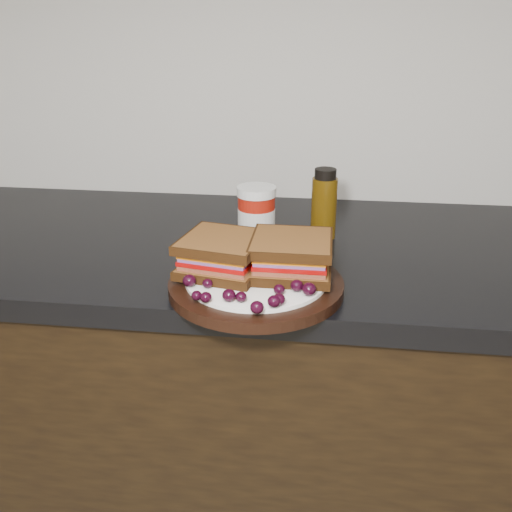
% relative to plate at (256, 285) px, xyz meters
% --- Properties ---
extents(base_cabinets, '(3.96, 0.58, 0.86)m').
position_rel_plate_xyz_m(base_cabinets, '(-0.23, 0.22, -0.48)').
color(base_cabinets, black).
rests_on(base_cabinets, ground_plane).
extents(countertop, '(3.98, 0.60, 0.04)m').
position_rel_plate_xyz_m(countertop, '(-0.23, 0.22, -0.03)').
color(countertop, black).
rests_on(countertop, base_cabinets).
extents(plate, '(0.28, 0.28, 0.02)m').
position_rel_plate_xyz_m(plate, '(0.00, 0.00, 0.00)').
color(plate, black).
rests_on(plate, countertop).
extents(sandwich_left, '(0.15, 0.15, 0.06)m').
position_rel_plate_xyz_m(sandwich_left, '(-0.06, 0.02, 0.04)').
color(sandwich_left, brown).
rests_on(sandwich_left, plate).
extents(sandwich_right, '(0.13, 0.13, 0.06)m').
position_rel_plate_xyz_m(sandwich_right, '(0.05, 0.02, 0.04)').
color(sandwich_right, brown).
rests_on(sandwich_right, plate).
extents(grape_0, '(0.02, 0.02, 0.02)m').
position_rel_plate_xyz_m(grape_0, '(-0.10, -0.05, 0.02)').
color(grape_0, black).
rests_on(grape_0, plate).
extents(grape_1, '(0.02, 0.02, 0.01)m').
position_rel_plate_xyz_m(grape_1, '(-0.07, -0.05, 0.02)').
color(grape_1, black).
rests_on(grape_1, plate).
extents(grape_2, '(0.02, 0.02, 0.01)m').
position_rel_plate_xyz_m(grape_2, '(-0.08, -0.09, 0.02)').
color(grape_2, black).
rests_on(grape_2, plate).
extents(grape_3, '(0.02, 0.02, 0.02)m').
position_rel_plate_xyz_m(grape_3, '(-0.06, -0.10, 0.02)').
color(grape_3, black).
rests_on(grape_3, plate).
extents(grape_4, '(0.02, 0.02, 0.02)m').
position_rel_plate_xyz_m(grape_4, '(-0.03, -0.09, 0.02)').
color(grape_4, black).
rests_on(grape_4, plate).
extents(grape_5, '(0.02, 0.02, 0.02)m').
position_rel_plate_xyz_m(grape_5, '(-0.01, -0.09, 0.02)').
color(grape_5, black).
rests_on(grape_5, plate).
extents(grape_6, '(0.02, 0.02, 0.02)m').
position_rel_plate_xyz_m(grape_6, '(0.02, -0.12, 0.02)').
color(grape_6, black).
rests_on(grape_6, plate).
extents(grape_7, '(0.02, 0.02, 0.02)m').
position_rel_plate_xyz_m(grape_7, '(0.04, -0.10, 0.02)').
color(grape_7, black).
rests_on(grape_7, plate).
extents(grape_8, '(0.02, 0.02, 0.02)m').
position_rel_plate_xyz_m(grape_8, '(0.04, -0.09, 0.02)').
color(grape_8, black).
rests_on(grape_8, plate).
extents(grape_9, '(0.02, 0.02, 0.02)m').
position_rel_plate_xyz_m(grape_9, '(0.04, -0.06, 0.02)').
color(grape_9, black).
rests_on(grape_9, plate).
extents(grape_10, '(0.02, 0.02, 0.02)m').
position_rel_plate_xyz_m(grape_10, '(0.09, -0.05, 0.03)').
color(grape_10, black).
rests_on(grape_10, plate).
extents(grape_11, '(0.02, 0.02, 0.02)m').
position_rel_plate_xyz_m(grape_11, '(0.07, -0.04, 0.02)').
color(grape_11, black).
rests_on(grape_11, plate).
extents(grape_12, '(0.02, 0.02, 0.02)m').
position_rel_plate_xyz_m(grape_12, '(0.08, -0.02, 0.02)').
color(grape_12, black).
rests_on(grape_12, plate).
extents(grape_13, '(0.02, 0.02, 0.02)m').
position_rel_plate_xyz_m(grape_13, '(0.09, 0.01, 0.02)').
color(grape_13, black).
rests_on(grape_13, plate).
extents(grape_14, '(0.02, 0.02, 0.02)m').
position_rel_plate_xyz_m(grape_14, '(0.08, 0.02, 0.02)').
color(grape_14, black).
rests_on(grape_14, plate).
extents(grape_15, '(0.02, 0.02, 0.02)m').
position_rel_plate_xyz_m(grape_15, '(0.06, 0.03, 0.02)').
color(grape_15, black).
rests_on(grape_15, plate).
extents(grape_16, '(0.02, 0.02, 0.02)m').
position_rel_plate_xyz_m(grape_16, '(-0.04, 0.07, 0.02)').
color(grape_16, black).
rests_on(grape_16, plate).
extents(grape_17, '(0.02, 0.02, 0.02)m').
position_rel_plate_xyz_m(grape_17, '(-0.05, 0.04, 0.02)').
color(grape_17, black).
rests_on(grape_17, plate).
extents(grape_18, '(0.02, 0.02, 0.02)m').
position_rel_plate_xyz_m(grape_18, '(-0.08, 0.04, 0.03)').
color(grape_18, black).
rests_on(grape_18, plate).
extents(grape_19, '(0.02, 0.02, 0.02)m').
position_rel_plate_xyz_m(grape_19, '(-0.09, 0.03, 0.02)').
color(grape_19, black).
rests_on(grape_19, plate).
extents(grape_20, '(0.02, 0.02, 0.02)m').
position_rel_plate_xyz_m(grape_20, '(-0.06, -0.01, 0.02)').
color(grape_20, black).
rests_on(grape_20, plate).
extents(grape_21, '(0.02, 0.02, 0.02)m').
position_rel_plate_xyz_m(grape_21, '(-0.06, -0.02, 0.02)').
color(grape_21, black).
rests_on(grape_21, plate).
extents(grape_22, '(0.02, 0.02, 0.01)m').
position_rel_plate_xyz_m(grape_22, '(-0.05, 0.03, 0.02)').
color(grape_22, black).
rests_on(grape_22, plate).
extents(grape_23, '(0.02, 0.02, 0.02)m').
position_rel_plate_xyz_m(grape_23, '(-0.08, 0.04, 0.02)').
color(grape_23, black).
rests_on(grape_23, plate).
extents(grape_24, '(0.02, 0.02, 0.02)m').
position_rel_plate_xyz_m(grape_24, '(-0.08, 0.01, 0.02)').
color(grape_24, black).
rests_on(grape_24, plate).
extents(condiment_jar, '(0.08, 0.08, 0.11)m').
position_rel_plate_xyz_m(condiment_jar, '(-0.03, 0.22, 0.05)').
color(condiment_jar, '#9C170B').
rests_on(condiment_jar, countertop).
extents(oil_bottle, '(0.07, 0.07, 0.14)m').
position_rel_plate_xyz_m(oil_bottle, '(0.10, 0.26, 0.06)').
color(oil_bottle, '#452E06').
rests_on(oil_bottle, countertop).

